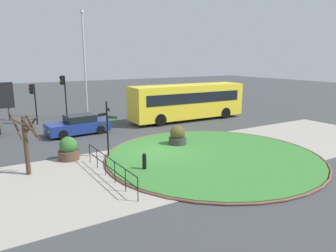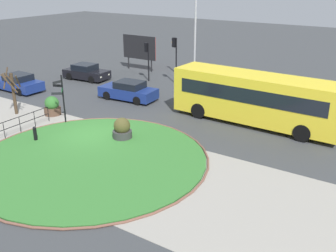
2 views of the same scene
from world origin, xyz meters
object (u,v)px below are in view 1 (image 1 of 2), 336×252
at_px(traffic_light_near, 33,95).
at_px(bollard_foreground, 144,162).
at_px(car_near_lane, 78,125).
at_px(signpost_directional, 107,125).
at_px(bus_yellow, 188,101).
at_px(traffic_light_far, 63,88).
at_px(street_tree_bare, 26,140).
at_px(planter_near_signpost, 68,150).
at_px(planter_kerbside, 178,137).
at_px(lamppost_tall, 85,63).

bearing_deg(traffic_light_near, bollard_foreground, 107.15).
bearing_deg(car_near_lane, signpost_directional, 84.66).
xyz_separation_m(bus_yellow, traffic_light_far, (-9.30, 5.34, 1.18)).
bearing_deg(street_tree_bare, car_near_lane, 58.21).
bearing_deg(traffic_light_near, bus_yellow, 163.71).
bearing_deg(car_near_lane, bollard_foreground, 89.89).
xyz_separation_m(bollard_foreground, street_tree_bare, (-4.85, 2.31, 1.24)).
relative_size(planter_near_signpost, street_tree_bare, 0.41).
distance_m(signpost_directional, street_tree_bare, 4.11).
bearing_deg(planter_near_signpost, planter_kerbside, -5.74).
distance_m(bollard_foreground, traffic_light_near, 14.74).
relative_size(car_near_lane, lamppost_tall, 0.47).
bearing_deg(planter_kerbside, street_tree_bare, -175.80).
bearing_deg(traffic_light_far, bollard_foreground, 87.33).
bearing_deg(car_near_lane, traffic_light_near, -72.35).
bearing_deg(planter_kerbside, bus_yellow, 51.02).
bearing_deg(street_tree_bare, planter_kerbside, 4.20).
bearing_deg(planter_near_signpost, signpost_directional, -21.77).
distance_m(planter_kerbside, street_tree_bare, 8.77).
relative_size(traffic_light_far, planter_near_signpost, 3.05).
bearing_deg(signpost_directional, street_tree_bare, -172.73).
bearing_deg(signpost_directional, traffic_light_far, 87.36).
height_order(signpost_directional, traffic_light_near, traffic_light_near).
height_order(signpost_directional, street_tree_bare, signpost_directional).
relative_size(signpost_directional, planter_kerbside, 2.46).
bearing_deg(bollard_foreground, traffic_light_near, 100.93).
xyz_separation_m(bus_yellow, planter_near_signpost, (-11.78, -5.83, -1.09)).
bearing_deg(planter_near_signpost, traffic_light_near, 90.32).
xyz_separation_m(car_near_lane, planter_kerbside, (4.48, -6.13, -0.09)).
bearing_deg(bus_yellow, car_near_lane, -176.34).
xyz_separation_m(bus_yellow, street_tree_bare, (-13.92, -7.13, 0.03)).
bearing_deg(planter_near_signpost, bus_yellow, 26.34).
bearing_deg(signpost_directional, bollard_foreground, -74.65).
bearing_deg(bus_yellow, signpost_directional, -144.58).
xyz_separation_m(car_near_lane, traffic_light_near, (-2.11, 5.26, 1.78)).
bearing_deg(bus_yellow, lamppost_tall, 146.00).
relative_size(signpost_directional, street_tree_bare, 1.01).
bearing_deg(lamppost_tall, traffic_light_far, 177.56).
xyz_separation_m(traffic_light_far, planter_kerbside, (4.05, -11.83, -2.28)).
bearing_deg(bus_yellow, traffic_light_far, 151.68).
distance_m(bollard_foreground, planter_kerbside, 4.82).
height_order(signpost_directional, lamppost_tall, lamppost_tall).
xyz_separation_m(bollard_foreground, bus_yellow, (9.07, 9.43, 1.21)).
bearing_deg(planter_near_signpost, street_tree_bare, -148.89).
bearing_deg(planter_near_signpost, traffic_light_far, 77.47).
xyz_separation_m(car_near_lane, planter_near_signpost, (-2.05, -5.48, -0.09)).
bearing_deg(traffic_light_far, car_near_lane, 82.15).
height_order(traffic_light_far, street_tree_bare, traffic_light_far).
xyz_separation_m(signpost_directional, planter_kerbside, (4.60, 0.12, -1.26)).
distance_m(bus_yellow, planter_near_signpost, 13.19).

